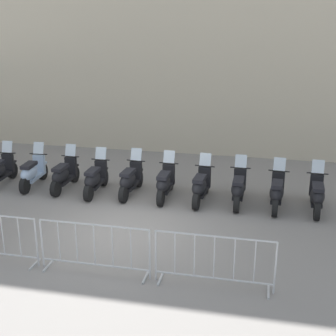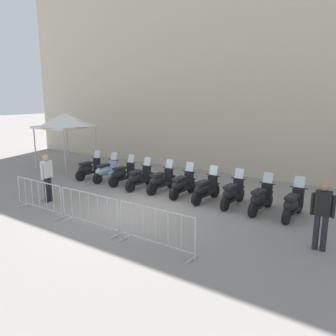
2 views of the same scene
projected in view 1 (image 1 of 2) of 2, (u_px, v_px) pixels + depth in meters
name	position (u px, v px, depth m)	size (l,w,h in m)	color
ground_plane	(125.00, 230.00, 11.02)	(120.00, 120.00, 0.00)	gray
motorcycle_0	(0.00, 171.00, 13.80)	(0.56, 1.72, 1.24)	black
motorcycle_1	(32.00, 173.00, 13.67)	(0.56, 1.72, 1.24)	black
motorcycle_2	(64.00, 175.00, 13.45)	(0.56, 1.73, 1.24)	black
motorcycle_3	(95.00, 179.00, 13.14)	(0.56, 1.73, 1.24)	black
motorcycle_4	(130.00, 180.00, 13.04)	(0.60, 1.72, 1.24)	black
motorcycle_5	(165.00, 183.00, 12.80)	(0.56, 1.73, 1.24)	black
motorcycle_6	(201.00, 187.00, 12.56)	(0.61, 1.72, 1.24)	black
motorcycle_7	(238.00, 189.00, 12.41)	(0.56, 1.73, 1.24)	black
motorcycle_8	(277.00, 192.00, 12.15)	(0.60, 1.72, 1.24)	black
motorcycle_9	(317.00, 195.00, 11.96)	(0.58, 1.73, 1.24)	black
barrier_segment_1	(95.00, 249.00, 9.05)	(2.27, 0.58, 1.07)	#B2B5B7
barrier_segment_2	(214.00, 262.00, 8.58)	(2.27, 0.58, 1.07)	#B2B5B7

